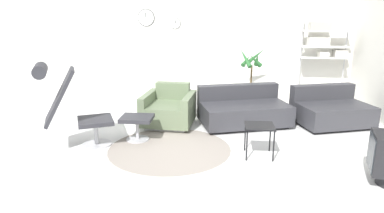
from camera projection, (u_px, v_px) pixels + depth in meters
ground_plane at (181, 148)px, 5.11m from camera, size 12.00×12.00×0.00m
wall_back at (197, 37)px, 7.87m from camera, size 12.00×0.09×2.80m
round_rug at (170, 149)px, 5.08m from camera, size 1.81×1.81×0.01m
lounge_chair at (68, 100)px, 4.92m from camera, size 1.14×0.88×1.28m
ottoman at (137, 122)px, 5.36m from camera, size 0.49×0.42×0.39m
armchair_red at (169, 110)px, 6.12m from camera, size 0.94×0.97×0.71m
couch_low at (243, 111)px, 6.15m from camera, size 1.72×1.31×0.67m
couch_second at (331, 111)px, 6.13m from camera, size 1.43×1.22×0.67m
side_table at (260, 129)px, 4.73m from camera, size 0.40×0.40×0.45m
potted_plant at (251, 80)px, 7.36m from camera, size 0.61×0.61×1.24m
shelf_unit at (324, 42)px, 7.36m from camera, size 1.01×0.28×1.89m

